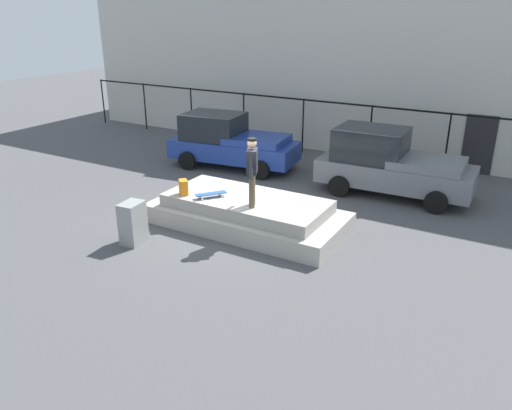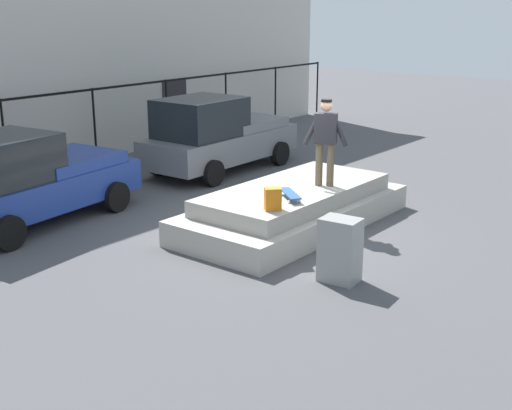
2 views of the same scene
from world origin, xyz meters
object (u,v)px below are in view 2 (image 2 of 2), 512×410
(car_grey_pickup_mid, at_px, (216,135))
(car_blue_pickup_near, at_px, (26,179))
(skateboard, at_px, (290,194))
(skateboarder, at_px, (326,136))
(backpack, at_px, (273,199))
(utility_box, at_px, (340,250))

(car_grey_pickup_mid, bearing_deg, car_blue_pickup_near, -179.42)
(skateboard, bearing_deg, car_blue_pickup_near, 117.73)
(car_blue_pickup_near, relative_size, car_grey_pickup_mid, 1.01)
(skateboarder, relative_size, car_grey_pickup_mid, 0.37)
(car_blue_pickup_near, bearing_deg, backpack, -70.60)
(backpack, xyz_separation_m, car_blue_pickup_near, (-1.69, 4.79, -0.08))
(skateboard, bearing_deg, skateboarder, 1.87)
(utility_box, bearing_deg, car_blue_pickup_near, 96.32)
(skateboard, bearing_deg, utility_box, -121.62)
(car_blue_pickup_near, height_order, car_grey_pickup_mid, car_grey_pickup_mid)
(car_blue_pickup_near, relative_size, utility_box, 4.48)
(backpack, bearing_deg, car_grey_pickup_mid, -87.26)
(backpack, xyz_separation_m, utility_box, (-0.33, -1.58, -0.48))
(skateboarder, distance_m, skateboard, 1.48)
(skateboard, height_order, car_blue_pickup_near, car_blue_pickup_near)
(skateboard, height_order, backpack, backpack)
(skateboard, bearing_deg, backpack, -167.45)
(car_grey_pickup_mid, relative_size, utility_box, 4.42)
(skateboarder, height_order, backpack, skateboarder)
(skateboarder, distance_m, car_blue_pickup_near, 5.90)
(backpack, distance_m, utility_box, 1.68)
(skateboard, xyz_separation_m, car_grey_pickup_mid, (3.23, 4.68, 0.06))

